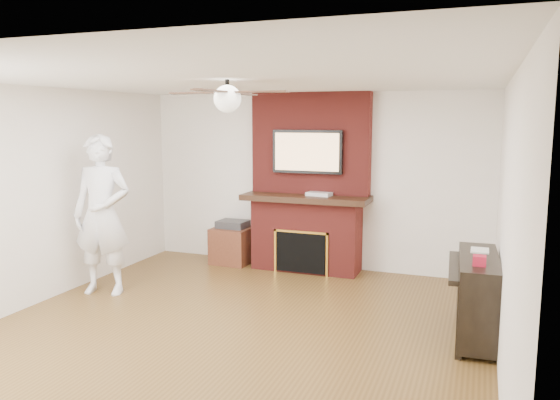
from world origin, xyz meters
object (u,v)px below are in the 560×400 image
at_px(fireplace, 308,200).
at_px(piano, 477,294).
at_px(person, 102,215).
at_px(side_table, 233,243).

distance_m(fireplace, piano, 2.97).
relative_size(fireplace, person, 1.28).
bearing_deg(piano, person, 178.77).
bearing_deg(fireplace, person, -136.44).
distance_m(side_table, piano, 3.86).
distance_m(person, piano, 4.35).
xyz_separation_m(person, side_table, (0.87, 1.85, -0.68)).
xyz_separation_m(side_table, piano, (3.45, -1.73, 0.14)).
height_order(fireplace, person, fireplace).
relative_size(person, piano, 1.55).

